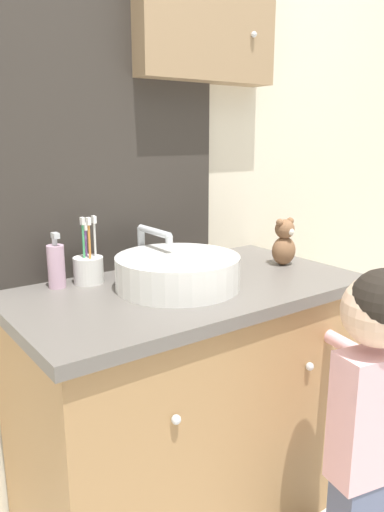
# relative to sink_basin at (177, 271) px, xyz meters

# --- Properties ---
(wall_back) EXTENTS (3.20, 0.18, 2.50)m
(wall_back) POSITION_rel_sink_basin_xyz_m (0.05, 0.32, 0.45)
(wall_back) COLOR beige
(wall_back) RESTS_ON ground_plane
(vanity_counter) EXTENTS (1.05, 0.59, 0.79)m
(vanity_counter) POSITION_rel_sink_basin_xyz_m (0.04, 0.00, -0.44)
(vanity_counter) COLOR #A37A4C
(vanity_counter) RESTS_ON ground_plane
(sink_basin) EXTENTS (0.36, 0.41, 0.16)m
(sink_basin) POSITION_rel_sink_basin_xyz_m (0.00, 0.00, 0.00)
(sink_basin) COLOR white
(sink_basin) RESTS_ON vanity_counter
(toothbrush_holder) EXTENTS (0.09, 0.09, 0.20)m
(toothbrush_holder) POSITION_rel_sink_basin_xyz_m (-0.19, 0.19, -0.00)
(toothbrush_holder) COLOR silver
(toothbrush_holder) RESTS_ON vanity_counter
(soap_dispenser) EXTENTS (0.05, 0.05, 0.16)m
(soap_dispenser) POSITION_rel_sink_basin_xyz_m (-0.28, 0.20, 0.02)
(soap_dispenser) COLOR #CCA3BC
(soap_dispenser) RESTS_ON vanity_counter
(child_figure) EXTENTS (0.25, 0.42, 0.92)m
(child_figure) POSITION_rel_sink_basin_xyz_m (0.25, -0.50, -0.25)
(child_figure) COLOR slate
(child_figure) RESTS_ON ground_plane
(teddy_bear) EXTENTS (0.09, 0.08, 0.16)m
(teddy_bear) POSITION_rel_sink_basin_xyz_m (0.44, 0.00, 0.03)
(teddy_bear) COLOR brown
(teddy_bear) RESTS_ON vanity_counter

